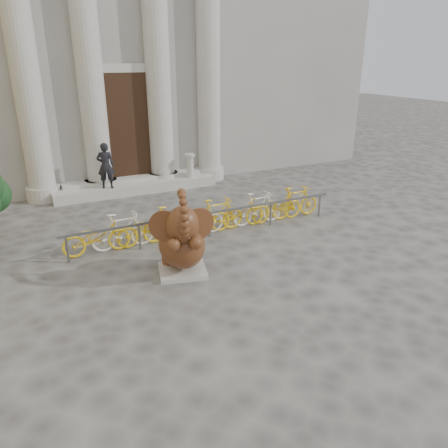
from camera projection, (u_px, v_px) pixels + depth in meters
name	position (u px, v px, depth m)	size (l,w,h in m)	color
ground	(268.00, 316.00, 8.53)	(80.00, 80.00, 0.00)	#474442
classical_building	(92.00, 25.00, 18.86)	(22.00, 10.70, 12.00)	gray
entrance_steps	(136.00, 186.00, 16.33)	(6.00, 1.20, 0.36)	#A8A59E
elephant_statue	(182.00, 243.00, 9.91)	(1.41, 1.70, 2.16)	#A8A59E
bike_rack	(205.00, 217.00, 12.31)	(8.00, 0.53, 1.00)	slate
pedestrian	(106.00, 166.00, 15.22)	(0.59, 0.39, 1.61)	black
balustrade_post	(190.00, 167.00, 16.71)	(0.37, 0.37, 0.91)	#A8A59E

